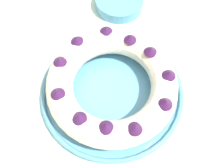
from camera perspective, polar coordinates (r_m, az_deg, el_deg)
ground_plane at (r=1.39m, az=-0.20°, el=-14.77°), size 8.00×8.00×0.00m
dining_table at (r=0.76m, az=-0.35°, el=-4.01°), size 1.11×1.21×0.75m
serving_dish at (r=0.66m, az=0.00°, el=-1.67°), size 0.36×0.36×0.02m
bundt_cake at (r=0.62m, az=0.00°, el=0.05°), size 0.31×0.31×0.08m
fork at (r=0.71m, az=-22.36°, el=-3.06°), size 0.02×0.21×0.01m
cake_knife at (r=0.68m, az=-20.94°, el=-6.90°), size 0.02×0.19×0.01m
side_bowl at (r=0.83m, az=1.59°, el=17.39°), size 0.14×0.14×0.03m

